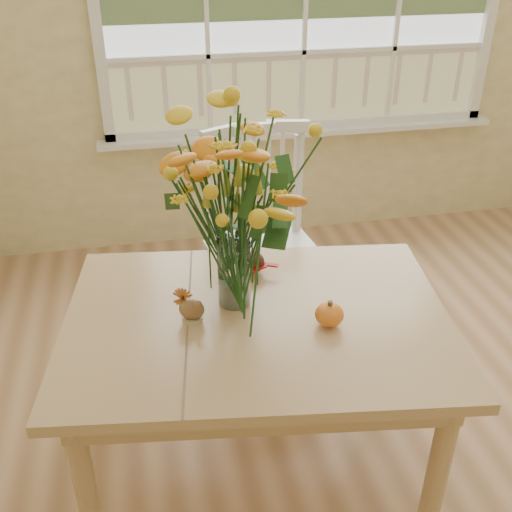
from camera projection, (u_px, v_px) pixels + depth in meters
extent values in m
cube|color=#C9B780|center=(303.00, 14.00, 3.34)|extent=(4.00, 0.02, 2.70)
cube|color=white|center=(302.00, 132.00, 3.61)|extent=(2.42, 0.12, 0.03)
cube|color=tan|center=(257.00, 321.00, 2.00)|extent=(1.39, 1.08, 0.04)
cube|color=tan|center=(257.00, 337.00, 2.04)|extent=(1.26, 0.94, 0.10)
cylinder|color=tan|center=(86.00, 490.00, 1.83)|extent=(0.07, 0.07, 0.64)
cylinder|color=tan|center=(118.00, 340.00, 2.46)|extent=(0.07, 0.07, 0.64)
cylinder|color=tan|center=(438.00, 470.00, 1.89)|extent=(0.07, 0.07, 0.64)
cylinder|color=tan|center=(381.00, 330.00, 2.52)|extent=(0.07, 0.07, 0.64)
cube|color=white|center=(268.00, 260.00, 2.69)|extent=(0.53, 0.51, 0.05)
cube|color=white|center=(255.00, 188.00, 2.70)|extent=(0.48, 0.10, 0.55)
cylinder|color=white|center=(240.00, 336.00, 2.62)|extent=(0.04, 0.04, 0.47)
cylinder|color=white|center=(219.00, 294.00, 2.91)|extent=(0.04, 0.04, 0.47)
cylinder|color=white|center=(318.00, 320.00, 2.72)|extent=(0.04, 0.04, 0.47)
cylinder|color=white|center=(290.00, 281.00, 3.01)|extent=(0.04, 0.04, 0.47)
cylinder|color=white|center=(234.00, 271.00, 2.00)|extent=(0.11, 0.11, 0.25)
ellipsoid|color=#DF561A|center=(329.00, 315.00, 1.93)|extent=(0.09, 0.09, 0.07)
cylinder|color=#CCB78C|center=(192.00, 319.00, 1.97)|extent=(0.07, 0.07, 0.01)
ellipsoid|color=brown|center=(192.00, 309.00, 1.95)|extent=(0.10, 0.09, 0.07)
ellipsoid|color=#38160F|center=(253.00, 263.00, 2.21)|extent=(0.09, 0.09, 0.08)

